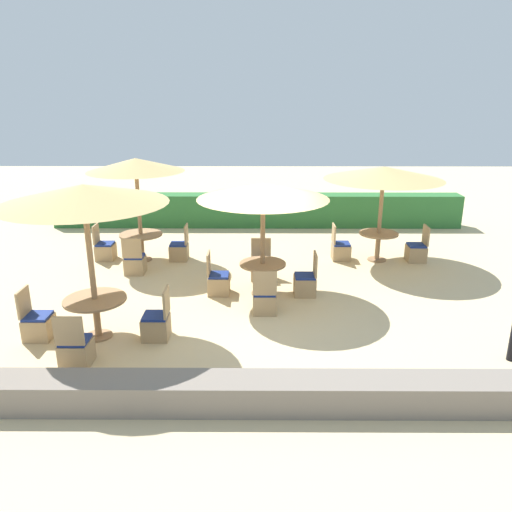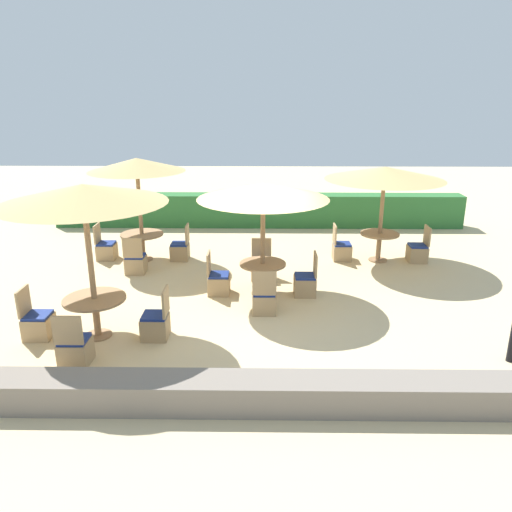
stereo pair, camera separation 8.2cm
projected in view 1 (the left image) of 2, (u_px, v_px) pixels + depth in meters
The scene contains 23 objects.
ground_plane at pixel (256, 307), 10.11m from camera, with size 40.00×40.00×0.00m, color #D1BA8C.
hedge_row at pixel (257, 210), 16.08m from camera, with size 13.00×0.70×1.04m, color #2D6B33.
stone_border at pixel (254, 393), 6.84m from camera, with size 10.00×0.56×0.45m, color slate.
parasol_back_right at pixel (384, 173), 12.24m from camera, with size 2.94×2.94×2.42m.
round_table_back_right at pixel (378, 239), 12.77m from camera, with size 0.98×0.98×0.74m.
patio_chair_back_right_east at pixel (417, 251), 12.80m from camera, with size 0.46×0.46×0.93m.
patio_chair_back_right_west at pixel (340, 250), 12.92m from camera, with size 0.46×0.46×0.93m.
parasol_back_left at pixel (136, 165), 12.18m from camera, with size 2.38×2.38×2.62m.
round_table_back_left at pixel (141, 239), 12.77m from camera, with size 1.09×1.09×0.71m.
patio_chair_back_left_south at pixel (135, 263), 11.92m from camera, with size 0.46×0.46×0.93m.
patio_chair_back_left_east at pixel (180, 250), 12.90m from camera, with size 0.46×0.46×0.93m.
patio_chair_back_left_west at pixel (105, 250), 12.92m from camera, with size 0.46×0.46×0.93m.
parasol_front_left at pixel (83, 195), 8.11m from camera, with size 2.76×2.76×2.74m.
round_table_front_left at pixel (96, 307), 8.73m from camera, with size 1.09×1.09×0.73m.
patio_chair_front_left_east at pixel (157, 324), 8.79m from camera, with size 0.46×0.46×0.93m.
patio_chair_front_left_south at pixel (76, 350), 7.91m from camera, with size 0.46×0.46×0.93m.
patio_chair_front_left_west at pixel (38, 324), 8.78m from camera, with size 0.46×0.46×0.93m.
parasol_center at pixel (263, 192), 10.09m from camera, with size 2.71×2.71×2.41m.
round_table_center at pixel (263, 270), 10.62m from camera, with size 0.99×0.99×0.70m.
patio_chair_center_north at pixel (261, 268), 11.59m from camera, with size 0.46×0.46×0.93m.
patio_chair_center_east at pixel (306, 283), 10.67m from camera, with size 0.46×0.46×0.93m.
patio_chair_center_south at pixel (265, 300), 9.80m from camera, with size 0.46×0.46×0.93m.
patio_chair_center_west at pixel (218, 282), 10.73m from camera, with size 0.46×0.46×0.93m.
Camera 1 is at (0.06, -9.27, 4.16)m, focal length 35.00 mm.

